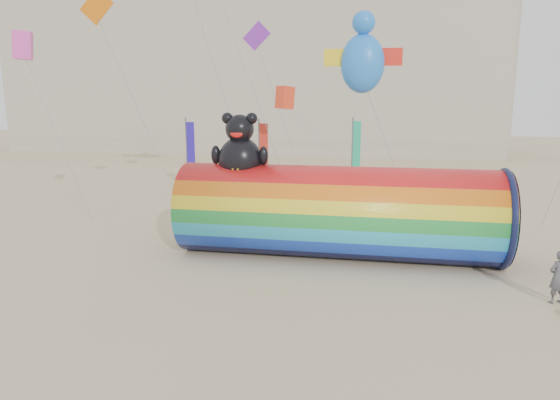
# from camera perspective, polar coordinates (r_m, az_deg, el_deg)

# --- Properties ---
(ground) EXTENTS (160.00, 160.00, 0.00)m
(ground) POSITION_cam_1_polar(r_m,az_deg,el_deg) (19.35, -2.32, -7.79)
(ground) COLOR #CCB58C
(ground) RESTS_ON ground
(hotel_building) EXTENTS (60.40, 15.40, 20.60)m
(hotel_building) POSITION_cam_1_polar(r_m,az_deg,el_deg) (65.91, -3.46, 14.70)
(hotel_building) COLOR #B7AD99
(hotel_building) RESTS_ON ground
(windsock_assembly) EXTENTS (12.89, 3.93, 5.94)m
(windsock_assembly) POSITION_cam_1_polar(r_m,az_deg,el_deg) (20.40, 6.55, -1.10)
(windsock_assembly) COLOR red
(windsock_assembly) RESTS_ON ground
(kite_handler) EXTENTS (0.75, 0.64, 1.73)m
(kite_handler) POSITION_cam_1_polar(r_m,az_deg,el_deg) (18.14, 29.18, -7.69)
(kite_handler) COLOR #4D4D54
(kite_handler) RESTS_ON ground
(festival_banners) EXTENTS (11.86, 4.95, 5.20)m
(festival_banners) POSITION_cam_1_polar(r_m,az_deg,el_deg) (34.52, -1.08, 5.13)
(festival_banners) COLOR #59595E
(festival_banners) RESTS_ON ground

